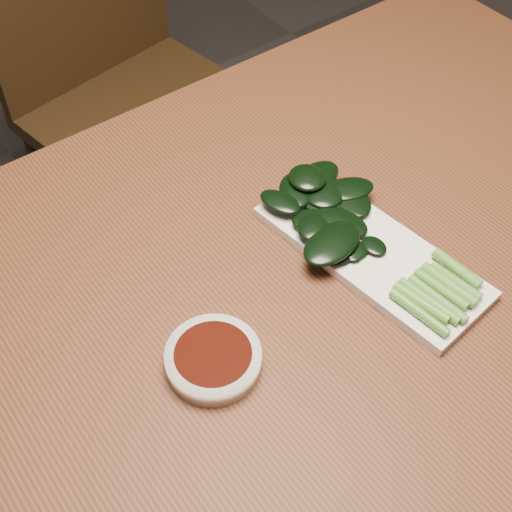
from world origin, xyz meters
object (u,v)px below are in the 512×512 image
(chair_far, at_px, (127,84))
(gai_lan, at_px, (344,222))
(table, at_px, (282,297))
(sauce_bowl, at_px, (213,359))
(serving_plate, at_px, (371,252))

(chair_far, bearing_deg, gai_lan, -105.53)
(table, distance_m, sauce_bowl, 0.20)
(chair_far, distance_m, sauce_bowl, 0.98)
(gai_lan, bearing_deg, serving_plate, -84.25)
(chair_far, xyz_separation_m, gai_lan, (-0.09, -0.81, 0.29))
(serving_plate, height_order, gai_lan, gai_lan)
(table, height_order, sauce_bowl, sauce_bowl)
(serving_plate, relative_size, gai_lan, 0.99)
(chair_far, height_order, serving_plate, chair_far)
(sauce_bowl, bearing_deg, gai_lan, 14.27)
(sauce_bowl, xyz_separation_m, serving_plate, (0.26, 0.02, -0.01))
(gai_lan, bearing_deg, chair_far, 83.93)
(serving_plate, bearing_deg, sauce_bowl, -176.64)
(chair_far, xyz_separation_m, serving_plate, (-0.08, -0.86, 0.27))
(chair_far, bearing_deg, table, -112.30)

